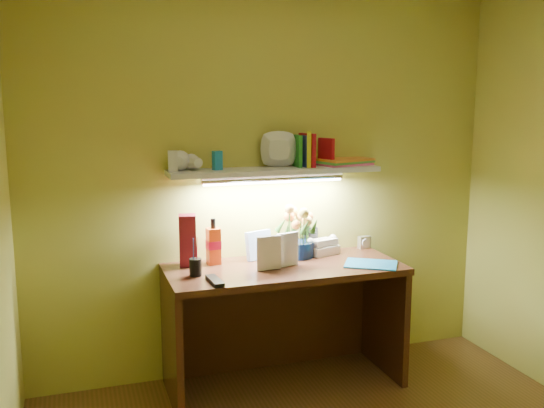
# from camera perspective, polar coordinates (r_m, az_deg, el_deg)

# --- Properties ---
(desk) EXTENTS (1.40, 0.60, 0.75)m
(desk) POSITION_cam_1_polar(r_m,az_deg,el_deg) (3.73, 1.15, -11.41)
(desk) COLOR #32180D
(desk) RESTS_ON ground
(flower_bouquet) EXTENTS (0.24, 0.24, 0.34)m
(flower_bouquet) POSITION_cam_1_polar(r_m,az_deg,el_deg) (3.78, 2.49, -2.46)
(flower_bouquet) COLOR #081737
(flower_bouquet) RESTS_ON desk
(telephone) EXTENTS (0.22, 0.19, 0.12)m
(telephone) POSITION_cam_1_polar(r_m,az_deg,el_deg) (3.88, 4.71, -3.88)
(telephone) COLOR white
(telephone) RESTS_ON desk
(desk_clock) EXTENTS (0.09, 0.05, 0.08)m
(desk_clock) POSITION_cam_1_polar(r_m,az_deg,el_deg) (4.07, 8.69, -3.58)
(desk_clock) COLOR silver
(desk_clock) RESTS_ON desk
(whisky_bottle) EXTENTS (0.08, 0.08, 0.28)m
(whisky_bottle) POSITION_cam_1_polar(r_m,az_deg,el_deg) (3.64, -5.53, -3.52)
(whisky_bottle) COLOR #C73A0D
(whisky_bottle) RESTS_ON desk
(whisky_box) EXTENTS (0.11, 0.11, 0.31)m
(whisky_box) POSITION_cam_1_polar(r_m,az_deg,el_deg) (3.61, -7.95, -3.41)
(whisky_box) COLOR #5D0F19
(whisky_box) RESTS_ON desk
(pen_cup) EXTENTS (0.08, 0.08, 0.17)m
(pen_cup) POSITION_cam_1_polar(r_m,az_deg,el_deg) (3.42, -7.22, -5.37)
(pen_cup) COLOR black
(pen_cup) RESTS_ON desk
(art_card) EXTENTS (0.18, 0.10, 0.18)m
(art_card) POSITION_cam_1_polar(r_m,az_deg,el_deg) (3.74, -1.25, -3.88)
(art_card) COLOR silver
(art_card) RESTS_ON desk
(tv_remote) EXTENTS (0.07, 0.20, 0.02)m
(tv_remote) POSITION_cam_1_polar(r_m,az_deg,el_deg) (3.30, -5.40, -7.20)
(tv_remote) COLOR black
(tv_remote) RESTS_ON desk
(blue_folder) EXTENTS (0.37, 0.35, 0.01)m
(blue_folder) POSITION_cam_1_polar(r_m,az_deg,el_deg) (3.68, 9.29, -5.61)
(blue_folder) COLOR #1A7BBB
(blue_folder) RESTS_ON desk
(desk_book_a) EXTENTS (0.15, 0.02, 0.20)m
(desk_book_a) POSITION_cam_1_polar(r_m,az_deg,el_deg) (3.48, -1.43, -4.75)
(desk_book_a) COLOR silver
(desk_book_a) RESTS_ON desk
(desk_book_b) EXTENTS (0.15, 0.05, 0.20)m
(desk_book_b) POSITION_cam_1_polar(r_m,az_deg,el_deg) (3.54, 0.46, -4.47)
(desk_book_b) COLOR silver
(desk_book_b) RESTS_ON desk
(wall_shelf) EXTENTS (1.32, 0.35, 0.25)m
(wall_shelf) POSITION_cam_1_polar(r_m,az_deg,el_deg) (3.69, 0.86, 3.76)
(wall_shelf) COLOR silver
(wall_shelf) RESTS_ON ground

